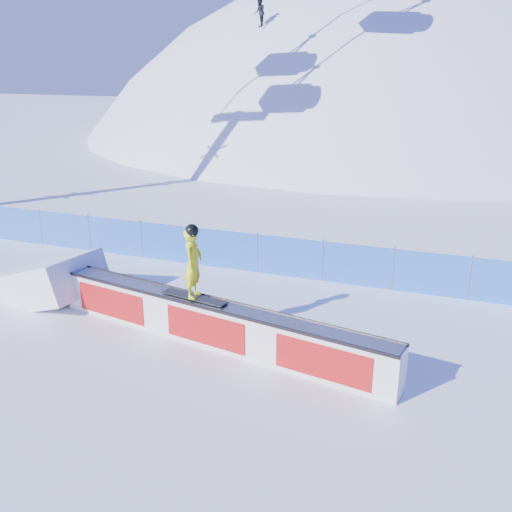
% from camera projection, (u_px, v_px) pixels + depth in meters
% --- Properties ---
extents(ground, '(160.00, 160.00, 0.00)m').
position_uv_depth(ground, '(153.00, 329.00, 13.62)').
color(ground, white).
rests_on(ground, ground).
extents(snow_hill, '(64.00, 64.00, 64.00)m').
position_uv_depth(snow_hill, '(378.00, 316.00, 56.70)').
color(snow_hill, white).
rests_on(snow_hill, ground).
extents(safety_fence, '(22.05, 0.05, 1.30)m').
position_uv_depth(safety_fence, '(227.00, 250.00, 17.41)').
color(safety_fence, blue).
rests_on(safety_fence, ground).
extents(rail_box, '(8.62, 2.14, 1.04)m').
position_uv_depth(rail_box, '(212.00, 324.00, 12.73)').
color(rail_box, white).
rests_on(rail_box, ground).
extents(snow_ramp, '(3.29, 2.38, 1.87)m').
position_uv_depth(snow_ramp, '(50.00, 296.00, 15.51)').
color(snow_ramp, white).
rests_on(snow_ramp, ground).
extents(snowboarder, '(1.67, 0.61, 1.72)m').
position_uv_depth(snowboarder, '(193.00, 262.00, 12.51)').
color(snowboarder, black).
rests_on(snowboarder, rail_box).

